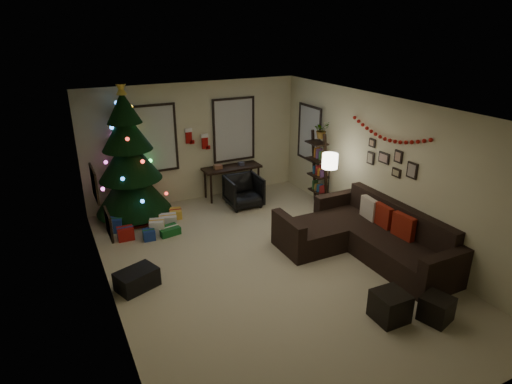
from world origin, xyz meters
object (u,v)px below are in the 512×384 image
christmas_tree (129,163)px  sofa (365,238)px  desk_chair (244,191)px  desk (232,170)px  bookshelf (319,170)px

christmas_tree → sofa: christmas_tree is taller
desk_chair → desk: bearing=92.0°
desk_chair → bookshelf: bearing=-22.7°
desk → bookshelf: size_ratio=0.80×
desk → desk_chair: (0.00, -0.65, -0.30)m
bookshelf → desk_chair: bearing=155.4°
sofa → desk_chair: (-1.04, 2.91, 0.06)m
desk → bookshelf: bookshelf is taller
christmas_tree → bookshelf: christmas_tree is taller
desk → desk_chair: bearing=-89.9°
christmas_tree → sofa: bearing=-45.4°
christmas_tree → desk_chair: christmas_tree is taller
desk → desk_chair: desk is taller
christmas_tree → bookshelf: (3.86, -1.22, -0.37)m
christmas_tree → desk: christmas_tree is taller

